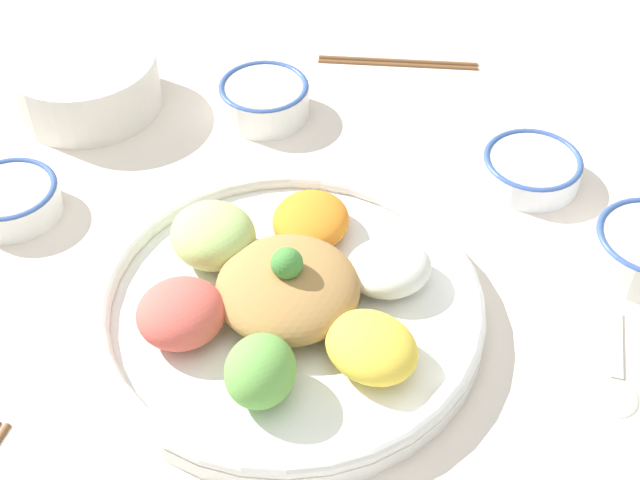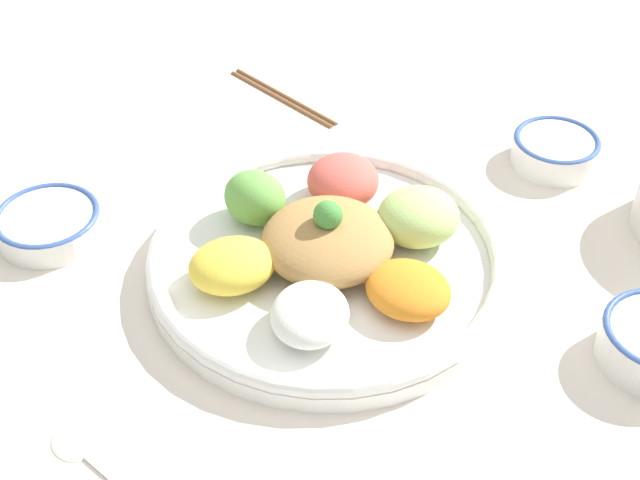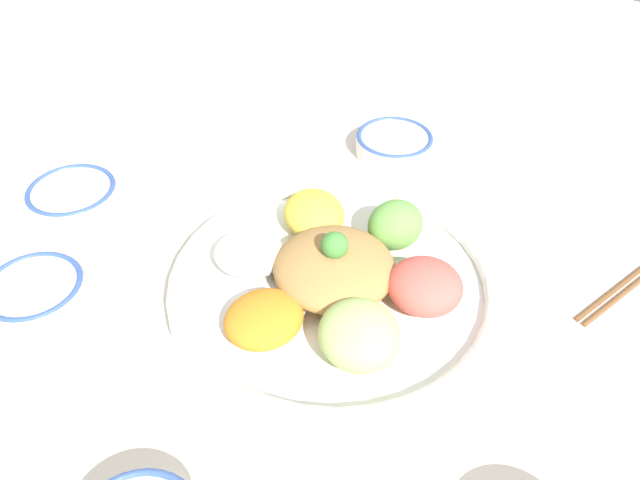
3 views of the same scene
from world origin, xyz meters
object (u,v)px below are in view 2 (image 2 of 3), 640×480
Objects in this scene: sauce_bowl_red at (555,149)px; chopsticks_pair_near at (282,96)px; rice_bowl_blue at (48,223)px; serving_spoon_main at (89,454)px; salad_platter at (329,253)px.

sauce_bowl_red reaches higher than chopsticks_pair_near.
rice_bowl_blue is at bearing -139.59° from sauce_bowl_red.
chopsticks_pair_near reaches higher than serving_spoon_main.
chopsticks_pair_near is at bearing 127.10° from salad_platter.
salad_platter reaches higher than sauce_bowl_red.
salad_platter is 0.32m from rice_bowl_blue.
rice_bowl_blue is (-0.31, -0.09, -0.01)m from salad_platter.
sauce_bowl_red is 0.67m from serving_spoon_main.
serving_spoon_main is at bearing 120.64° from chopsticks_pair_near.
serving_spoon_main is at bearing -111.27° from sauce_bowl_red.
rice_bowl_blue is at bearing -163.43° from salad_platter.
salad_platter is 0.36m from chopsticks_pair_near.
rice_bowl_blue is at bearing 94.11° from chopsticks_pair_near.
sauce_bowl_red is 0.62m from rice_bowl_blue.
salad_platter is 2.96× the size of serving_spoon_main.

